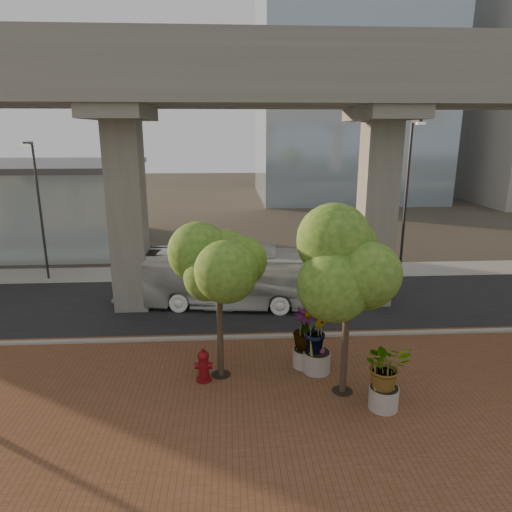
{
  "coord_description": "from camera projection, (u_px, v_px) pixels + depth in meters",
  "views": [
    {
      "loc": [
        -1.22,
        -19.68,
        8.46
      ],
      "look_at": [
        -0.0,
        0.5,
        2.97
      ],
      "focal_mm": 32.0,
      "sensor_mm": 36.0,
      "label": 1
    }
  ],
  "objects": [
    {
      "name": "ground",
      "position": [
        257.0,
        320.0,
        21.25
      ],
      "size": [
        160.0,
        160.0,
        0.0
      ],
      "primitive_type": "plane",
      "color": "#383329",
      "rests_on": "ground"
    },
    {
      "name": "brick_plaza",
      "position": [
        273.0,
        426.0,
        13.53
      ],
      "size": [
        70.0,
        13.0,
        0.06
      ],
      "primitive_type": "cube",
      "color": "brown",
      "rests_on": "ground"
    },
    {
      "name": "asphalt_road",
      "position": [
        254.0,
        304.0,
        23.17
      ],
      "size": [
        90.0,
        8.0,
        0.04
      ],
      "primitive_type": "cube",
      "color": "black",
      "rests_on": "ground"
    },
    {
      "name": "curb_strip",
      "position": [
        260.0,
        337.0,
        19.3
      ],
      "size": [
        70.0,
        0.25,
        0.16
      ],
      "primitive_type": "cube",
      "color": "#9A968F",
      "rests_on": "ground"
    },
    {
      "name": "far_sidewalk",
      "position": [
        249.0,
        272.0,
        28.46
      ],
      "size": [
        90.0,
        3.0,
        0.06
      ],
      "primitive_type": "cube",
      "color": "#9A968F",
      "rests_on": "ground"
    },
    {
      "name": "transit_viaduct",
      "position": [
        254.0,
        158.0,
        21.26
      ],
      "size": [
        72.0,
        5.6,
        12.4
      ],
      "color": "gray",
      "rests_on": "ground"
    },
    {
      "name": "transit_bus",
      "position": [
        224.0,
        278.0,
        22.64
      ],
      "size": [
        10.93,
        3.93,
        2.98
      ],
      "primitive_type": "imported",
      "rotation": [
        0.0,
        0.0,
        1.44
      ],
      "color": "white",
      "rests_on": "ground"
    },
    {
      "name": "fire_hydrant",
      "position": [
        204.0,
        365.0,
        15.83
      ],
      "size": [
        0.6,
        0.54,
        1.2
      ],
      "color": "maroon",
      "rests_on": "ground"
    },
    {
      "name": "planter_front",
      "position": [
        386.0,
        369.0,
        14.03
      ],
      "size": [
        2.05,
        2.05,
        2.25
      ],
      "color": "gray",
      "rests_on": "ground"
    },
    {
      "name": "planter_right",
      "position": [
        305.0,
        332.0,
        16.6
      ],
      "size": [
        2.14,
        2.14,
        2.29
      ],
      "color": "#9F9C90",
      "rests_on": "ground"
    },
    {
      "name": "planter_left",
      "position": [
        318.0,
        334.0,
        16.21
      ],
      "size": [
        2.19,
        2.19,
        2.41
      ],
      "color": "#A29C92",
      "rests_on": "ground"
    },
    {
      "name": "street_tree_near_west",
      "position": [
        219.0,
        268.0,
        15.31
      ],
      "size": [
        3.19,
        3.19,
        5.48
      ],
      "color": "#4D3D2C",
      "rests_on": "ground"
    },
    {
      "name": "street_tree_near_east",
      "position": [
        350.0,
        263.0,
        14.14
      ],
      "size": [
        3.65,
        3.65,
        6.18
      ],
      "color": "#4D3D2C",
      "rests_on": "ground"
    },
    {
      "name": "streetlamp_west",
      "position": [
        38.0,
        202.0,
        25.85
      ],
      "size": [
        0.39,
        1.15,
        7.94
      ],
      "color": "#303135",
      "rests_on": "ground"
    },
    {
      "name": "streetlamp_east",
      "position": [
        408.0,
        189.0,
        26.31
      ],
      "size": [
        0.45,
        1.32,
        9.08
      ],
      "color": "#29292D",
      "rests_on": "ground"
    }
  ]
}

